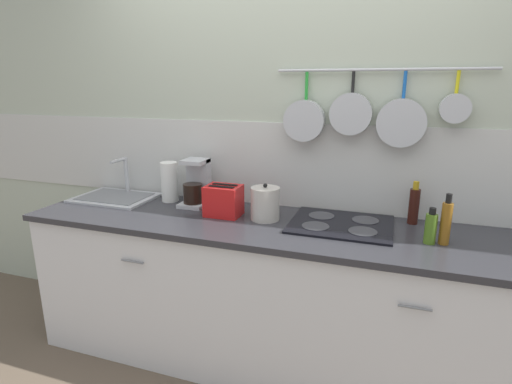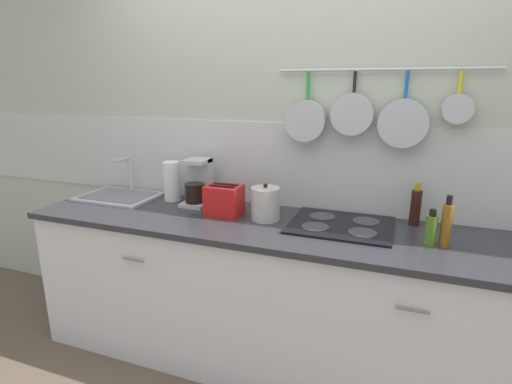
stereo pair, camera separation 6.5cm
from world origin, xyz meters
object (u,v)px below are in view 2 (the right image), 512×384
coffee_maker (198,185)px  bottle_sesame_oil (416,207)px  paper_towel_roll (172,181)px  kettle (265,204)px  toaster (224,200)px  bottle_cooking_wine (431,230)px  bottle_dish_soap (446,224)px

coffee_maker → bottle_sesame_oil: 1.29m
paper_towel_roll → kettle: paper_towel_roll is taller
toaster → bottle_cooking_wine: bearing=-3.6°
toaster → bottle_sesame_oil: (1.04, 0.21, 0.02)m
bottle_sesame_oil → bottle_dish_soap: bearing=-63.5°
coffee_maker → bottle_sesame_oil: size_ratio=1.22×
bottle_dish_soap → toaster: bearing=177.2°
bottle_sesame_oil → bottle_dish_soap: 0.29m
kettle → bottle_cooking_wine: size_ratio=1.18×
kettle → bottle_dish_soap: size_ratio=0.84×
bottle_sesame_oil → bottle_cooking_wine: bearing=-76.3°
coffee_maker → bottle_sesame_oil: coffee_maker is taller
coffee_maker → kettle: (0.50, -0.14, -0.03)m
coffee_maker → bottle_dish_soap: coffee_maker is taller
bottle_sesame_oil → bottle_cooking_wine: bottle_sesame_oil is taller
paper_towel_roll → bottle_sesame_oil: bearing=1.7°
paper_towel_roll → bottle_sesame_oil: 1.50m
bottle_cooking_wine → coffee_maker: bearing=170.9°
coffee_maker → bottle_dish_soap: (1.42, -0.21, -0.01)m
coffee_maker → bottle_cooking_wine: (1.36, -0.22, -0.04)m
bottle_cooking_wine → paper_towel_roll: bearing=171.5°
paper_towel_roll → bottle_cooking_wine: size_ratio=1.44×
paper_towel_roll → kettle: (0.70, -0.15, -0.04)m
bottle_cooking_wine → bottle_sesame_oil: bearing=103.7°
toaster → bottle_cooking_wine: size_ratio=1.22×
paper_towel_roll → coffee_maker: (0.20, -0.01, -0.01)m
paper_towel_roll → bottle_dish_soap: (1.63, -0.22, -0.02)m
bottle_sesame_oil → bottle_dish_soap: (0.13, -0.26, 0.01)m
kettle → bottle_cooking_wine: (0.86, -0.08, -0.01)m
paper_towel_roll → toaster: bearing=-19.7°
coffee_maker → toaster: 0.29m
paper_towel_roll → coffee_maker: bearing=-3.9°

